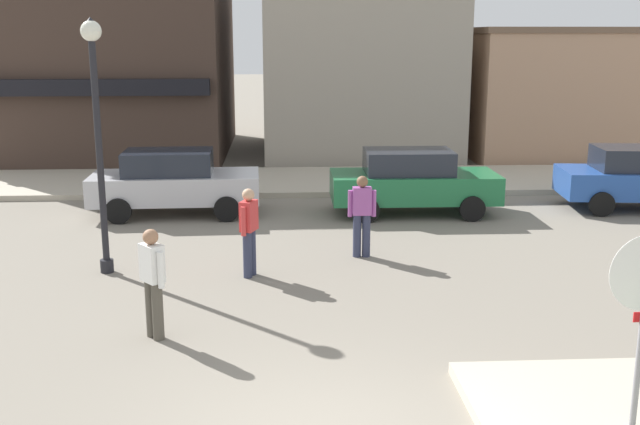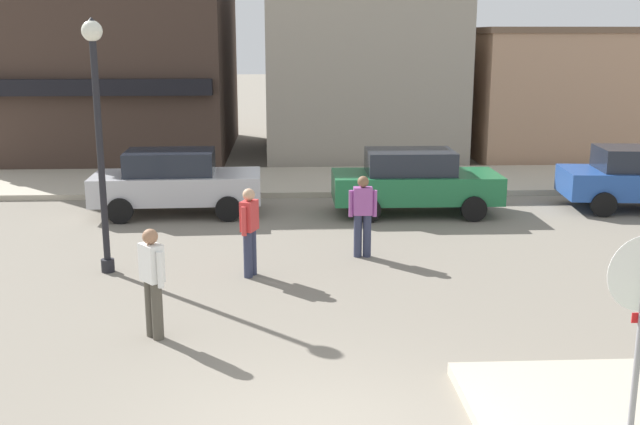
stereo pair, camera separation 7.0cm
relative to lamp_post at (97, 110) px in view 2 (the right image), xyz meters
name	(u,v)px [view 2 (the right image)]	position (x,y,z in m)	size (l,w,h in m)	color
kerb_far	(299,181)	(3.68, 8.27, -2.88)	(80.00, 4.00, 0.15)	#B7AD99
lamp_post	(97,110)	(0.00, 0.00, 0.00)	(0.36, 0.36, 4.54)	black
parked_car_nearest	(176,181)	(0.64, 4.57, -2.15)	(4.05, 1.98, 1.56)	#B7B7BC
parked_car_second	(414,181)	(6.40, 4.33, -2.15)	(4.02, 1.91, 1.56)	#1E6B3D
pedestrian_crossing_near	(363,214)	(4.77, 0.73, -2.09)	(0.55, 0.23, 1.61)	#2D334C
pedestrian_crossing_far	(152,280)	(1.37, -3.15, -2.09)	(0.42, 0.48, 1.61)	#4C473D
pedestrian_kerb_side	(250,229)	(2.63, -0.37, -2.09)	(0.34, 0.54, 1.61)	#2D334C
building_corner_shop	(118,39)	(-2.73, 14.94, 1.15)	(8.27, 9.84, 8.21)	#3D2D26
building_storefront_left_near	(358,65)	(6.04, 14.58, 0.23)	(6.79, 7.93, 6.37)	#9E9384
building_storefront_left_mid	(580,92)	(14.03, 13.56, -0.70)	(8.43, 6.05, 4.52)	tan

